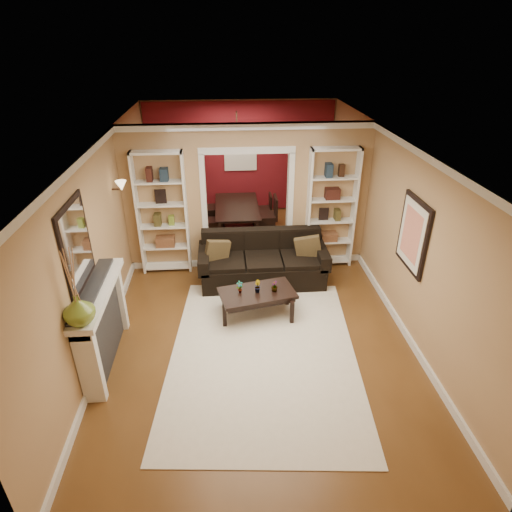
{
  "coord_description": "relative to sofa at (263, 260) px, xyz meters",
  "views": [
    {
      "loc": [
        -0.42,
        -6.27,
        4.11
      ],
      "look_at": [
        0.01,
        -0.8,
        1.19
      ],
      "focal_mm": 30.0,
      "sensor_mm": 36.0,
      "label": 1
    }
  ],
  "objects": [
    {
      "name": "floor",
      "position": [
        -0.23,
        -0.45,
        -0.45
      ],
      "size": [
        8.0,
        8.0,
        0.0
      ],
      "primitive_type": "plane",
      "color": "brown",
      "rests_on": "ground"
    },
    {
      "name": "ceiling",
      "position": [
        -0.23,
        -0.45,
        2.25
      ],
      "size": [
        8.0,
        8.0,
        0.0
      ],
      "primitive_type": "plane",
      "rotation": [
        3.14,
        0.0,
        0.0
      ],
      "color": "white",
      "rests_on": "ground"
    },
    {
      "name": "wall_back",
      "position": [
        -0.23,
        3.55,
        0.9
      ],
      "size": [
        8.0,
        0.0,
        8.0
      ],
      "primitive_type": "plane",
      "rotation": [
        1.57,
        0.0,
        0.0
      ],
      "color": "tan",
      "rests_on": "ground"
    },
    {
      "name": "wall_front",
      "position": [
        -0.23,
        -4.45,
        0.9
      ],
      "size": [
        8.0,
        0.0,
        8.0
      ],
      "primitive_type": "plane",
      "rotation": [
        -1.57,
        0.0,
        0.0
      ],
      "color": "tan",
      "rests_on": "ground"
    },
    {
      "name": "wall_left",
      "position": [
        -2.48,
        -0.45,
        0.9
      ],
      "size": [
        0.0,
        8.0,
        8.0
      ],
      "primitive_type": "plane",
      "rotation": [
        1.57,
        0.0,
        1.57
      ],
      "color": "tan",
      "rests_on": "ground"
    },
    {
      "name": "wall_right",
      "position": [
        2.02,
        -0.45,
        0.9
      ],
      "size": [
        0.0,
        8.0,
        8.0
      ],
      "primitive_type": "plane",
      "rotation": [
        1.57,
        0.0,
        -1.57
      ],
      "color": "tan",
      "rests_on": "ground"
    },
    {
      "name": "partition_wall",
      "position": [
        -0.23,
        0.75,
        0.9
      ],
      "size": [
        4.5,
        0.15,
        2.7
      ],
      "primitive_type": "cube",
      "color": "tan",
      "rests_on": "floor"
    },
    {
      "name": "red_back_panel",
      "position": [
        -0.23,
        3.52,
        0.87
      ],
      "size": [
        4.44,
        0.04,
        2.64
      ],
      "primitive_type": "cube",
      "color": "maroon",
      "rests_on": "floor"
    },
    {
      "name": "dining_window",
      "position": [
        -0.23,
        3.48,
        1.1
      ],
      "size": [
        0.78,
        0.03,
        0.98
      ],
      "primitive_type": "cube",
      "color": "#8CA5CC",
      "rests_on": "wall_back"
    },
    {
      "name": "area_rug",
      "position": [
        -0.18,
        -2.01,
        -0.44
      ],
      "size": [
        2.93,
        3.88,
        0.01
      ],
      "primitive_type": "cube",
      "rotation": [
        0.0,
        0.0,
        -0.09
      ],
      "color": "white",
      "rests_on": "floor"
    },
    {
      "name": "sofa",
      "position": [
        0.0,
        0.0,
        0.0
      ],
      "size": [
        2.29,
        0.99,
        0.89
      ],
      "primitive_type": "cube",
      "color": "black",
      "rests_on": "floor"
    },
    {
      "name": "pillow_left",
      "position": [
        -0.81,
        -0.02,
        0.2
      ],
      "size": [
        0.44,
        0.26,
        0.42
      ],
      "primitive_type": "cube",
      "rotation": [
        0.0,
        0.0,
        0.35
      ],
      "color": "brown",
      "rests_on": "sofa"
    },
    {
      "name": "pillow_right",
      "position": [
        0.81,
        -0.02,
        0.21
      ],
      "size": [
        0.46,
        0.2,
        0.45
      ],
      "primitive_type": "cube",
      "rotation": [
        0.0,
        0.0,
        -0.17
      ],
      "color": "brown",
      "rests_on": "sofa"
    },
    {
      "name": "coffee_table",
      "position": [
        -0.19,
        -1.05,
        -0.23
      ],
      "size": [
        1.28,
        0.88,
        0.44
      ],
      "primitive_type": "cube",
      "rotation": [
        0.0,
        0.0,
        0.22
      ],
      "color": "black",
      "rests_on": "floor"
    },
    {
      "name": "plant_left",
      "position": [
        -0.46,
        -1.05,
        0.1
      ],
      "size": [
        0.13,
        0.11,
        0.2
      ],
      "primitive_type": "imported",
      "rotation": [
        0.0,
        0.0,
        0.4
      ],
      "color": "#336626",
      "rests_on": "coffee_table"
    },
    {
      "name": "plant_center",
      "position": [
        -0.19,
        -1.05,
        0.1
      ],
      "size": [
        0.11,
        0.13,
        0.2
      ],
      "primitive_type": "imported",
      "rotation": [
        0.0,
        0.0,
        1.8
      ],
      "color": "#336626",
      "rests_on": "coffee_table"
    },
    {
      "name": "plant_right",
      "position": [
        0.09,
        -1.05,
        0.09
      ],
      "size": [
        0.11,
        0.11,
        0.18
      ],
      "primitive_type": "imported",
      "rotation": [
        0.0,
        0.0,
        4.78
      ],
      "color": "#336626",
      "rests_on": "coffee_table"
    },
    {
      "name": "bookshelf_left",
      "position": [
        -1.78,
        0.58,
        0.7
      ],
      "size": [
        0.9,
        0.3,
        2.3
      ],
      "primitive_type": "cube",
      "color": "white",
      "rests_on": "floor"
    },
    {
      "name": "bookshelf_right",
      "position": [
        1.32,
        0.58,
        0.7
      ],
      "size": [
        0.9,
        0.3,
        2.3
      ],
      "primitive_type": "cube",
      "color": "white",
      "rests_on": "floor"
    },
    {
      "name": "fireplace",
      "position": [
        -2.32,
        -1.95,
        0.13
      ],
      "size": [
        0.32,
        1.7,
        1.16
      ],
      "primitive_type": "cube",
      "color": "white",
      "rests_on": "floor"
    },
    {
      "name": "vase",
      "position": [
        -2.32,
        -2.65,
        0.89
      ],
      "size": [
        0.46,
        0.46,
        0.36
      ],
      "primitive_type": "imported",
      "rotation": [
        0.0,
        0.0,
        0.4
      ],
      "color": "olive",
      "rests_on": "fireplace"
    },
    {
      "name": "mirror",
      "position": [
        -2.46,
        -1.95,
        1.35
      ],
      "size": [
        0.03,
        0.95,
        1.1
      ],
      "primitive_type": "cube",
      "color": "silver",
      "rests_on": "wall_left"
    },
    {
      "name": "wall_sconce",
      "position": [
        -2.38,
        0.1,
        1.38
      ],
      "size": [
        0.18,
        0.18,
        0.22
      ],
      "primitive_type": "cube",
      "color": "#FFE0A5",
      "rests_on": "wall_left"
    },
    {
      "name": "framed_art",
      "position": [
        1.98,
        -1.45,
        1.1
      ],
      "size": [
        0.04,
        0.85,
        1.05
      ],
      "primitive_type": "cube",
      "color": "black",
      "rests_on": "wall_right"
    },
    {
      "name": "dining_table",
      "position": [
        -0.34,
        2.27,
        -0.14
      ],
      "size": [
        1.73,
        0.97,
        0.61
      ],
      "primitive_type": "imported",
      "rotation": [
        0.0,
        0.0,
        1.57
      ],
      "color": "black",
      "rests_on": "floor"
    },
    {
      "name": "dining_chair_nw",
      "position": [
        -0.89,
        1.97,
        -0.06
      ],
      "size": [
        0.46,
        0.46,
        0.77
      ],
      "primitive_type": "cube",
      "rotation": [
        0.0,
        0.0,
        1.32
      ],
      "color": "black",
      "rests_on": "floor"
    },
    {
      "name": "dining_chair_ne",
      "position": [
        0.21,
        1.97,
        0.02
      ],
      "size": [
        0.58,
        0.58,
        0.93
      ],
      "primitive_type": "cube",
      "rotation": [
        0.0,
        0.0,
        -1.88
      ],
      "color": "black",
      "rests_on": "floor"
    },
    {
      "name": "dining_chair_sw",
      "position": [
        -0.89,
        2.57,
        -0.0
      ],
      "size": [
        0.49,
        0.49,
        0.89
      ],
      "primitive_type": "cube",
      "rotation": [
        0.0,
        0.0,
        1.45
      ],
      "color": "black",
      "rests_on": "floor"
    },
    {
      "name": "dining_chair_se",
      "position": [
        0.21,
        2.57,
        -0.06
      ],
      "size": [
        0.49,
        0.49,
        0.77
      ],
      "primitive_type": "cube",
      "rotation": [
        0.0,
        0.0,
        -1.19
      ],
      "color": "black",
      "rests_on": "floor"
    },
    {
      "name": "chandelier",
      "position": [
        -0.23,
        2.25,
        1.57
      ],
      "size": [
        0.5,
        0.5,
        0.3
      ],
      "primitive_type": "cube",
      "color": "#3B261B",
      "rests_on": "ceiling"
    }
  ]
}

